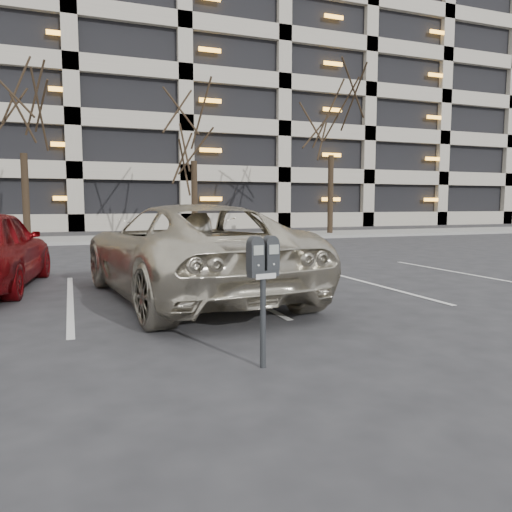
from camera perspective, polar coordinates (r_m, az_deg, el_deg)
The scene contains 9 objects.
ground at distance 6.69m, azimuth -8.25°, elevation -7.73°, with size 140.00×140.00×0.00m, color #28282B.
sidewalk at distance 22.45m, azimuth -16.97°, elevation 1.83°, with size 80.00×4.00×0.12m, color gray.
stall_lines at distance 8.80m, azimuth -20.47°, elevation -4.70°, with size 16.90×5.20×0.00m.
parking_garage at distance 43.05m, azimuth -2.15°, elevation 16.24°, with size 52.00×20.00×19.00m.
tree_b at distance 22.82m, azimuth -25.28°, elevation 16.07°, with size 3.53×3.53×8.03m.
tree_c at distance 23.35m, azimuth -7.17°, elevation 15.94°, with size 3.44×3.44×7.81m.
tree_d at distance 26.01m, azimuth 8.66°, elevation 16.66°, with size 3.92×3.92×8.90m.
parking_meter at distance 4.73m, azimuth 0.81°, elevation -1.54°, with size 0.34×0.18×1.25m.
suv_silver at distance 8.52m, azimuth -7.77°, elevation 0.58°, with size 3.22×5.91×1.58m.
Camera 1 is at (-1.36, -6.36, 1.58)m, focal length 35.00 mm.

